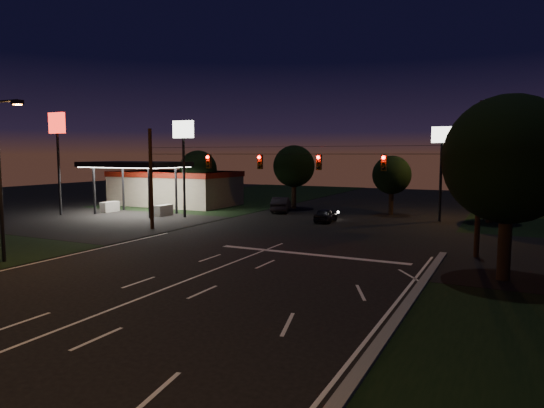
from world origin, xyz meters
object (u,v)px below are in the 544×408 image
Objects in this scene: utility_pole_right at (476,257)px; car_oncoming_a at (326,215)px; car_oncoming_b at (281,205)px; tree_right_near at (509,161)px.

car_oncoming_a is at bearing 141.96° from utility_pole_right.
utility_pole_right reaches higher than car_oncoming_a.
utility_pole_right is at bearing 124.17° from car_oncoming_b.
tree_right_near is at bearing 118.46° from car_oncoming_b.
car_oncoming_a is at bearing 125.25° from car_oncoming_b.
car_oncoming_b reaches higher than car_oncoming_a.
tree_right_near is 21.49m from car_oncoming_a.
utility_pole_right is 1.03× the size of tree_right_near.
tree_right_near is (1.53, -4.83, 5.68)m from utility_pole_right.
utility_pole_right reaches higher than car_oncoming_b.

